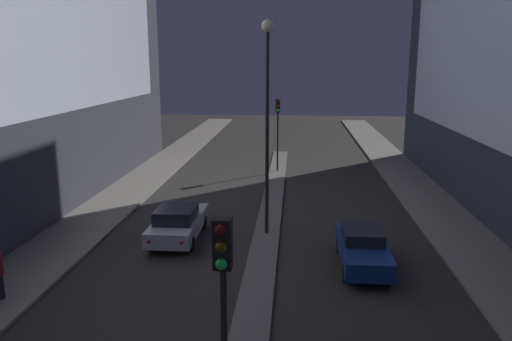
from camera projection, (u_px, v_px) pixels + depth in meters
name	position (u px, v px, depth m)	size (l,w,h in m)	color
median_strip	(269.00, 218.00, 24.69)	(1.15, 35.92, 0.11)	#66605B
traffic_light_near	(223.00, 293.00, 8.64)	(0.32, 0.42, 4.98)	black
traffic_light_mid	(278.00, 119.00, 34.11)	(0.32, 0.42, 4.98)	black
street_lamp	(267.00, 94.00, 21.07)	(0.52, 0.52, 9.22)	black
car_left_lane	(178.00, 222.00, 21.72)	(1.87, 4.57, 1.53)	#B2B2B7
car_right_lane	(363.00, 248.00, 18.84)	(1.72, 4.34, 1.44)	navy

